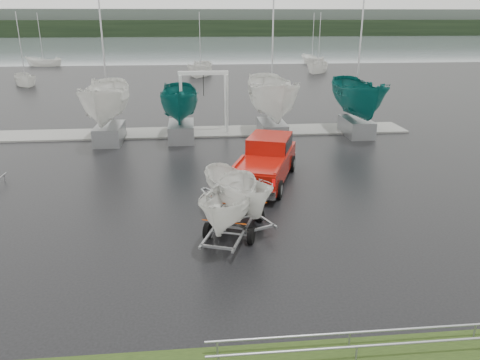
% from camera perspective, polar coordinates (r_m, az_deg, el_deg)
% --- Properties ---
extents(ground_plane, '(120.00, 120.00, 0.00)m').
position_cam_1_polar(ground_plane, '(19.82, -6.53, -3.13)').
color(ground_plane, black).
rests_on(ground_plane, ground).
extents(lake, '(300.00, 300.00, 0.00)m').
position_cam_1_polar(lake, '(118.56, -6.13, 15.65)').
color(lake, slate).
rests_on(lake, ground).
extents(dock, '(30.00, 3.00, 0.12)m').
position_cam_1_polar(dock, '(32.20, -6.35, 5.82)').
color(dock, gray).
rests_on(dock, ground).
extents(treeline, '(300.00, 8.00, 6.00)m').
position_cam_1_polar(treeline, '(188.37, -6.13, 17.92)').
color(treeline, black).
rests_on(treeline, ground).
extents(far_hill, '(300.00, 6.00, 10.00)m').
position_cam_1_polar(far_hill, '(196.33, -6.15, 18.56)').
color(far_hill, '#4C5651').
rests_on(far_hill, ground).
extents(pickup_truck, '(4.03, 6.45, 2.03)m').
position_cam_1_polar(pickup_truck, '(22.48, 3.26, 2.59)').
color(pickup_truck, '#910F07').
rests_on(pickup_truck, ground).
extents(trailer_hitched, '(2.34, 3.79, 4.70)m').
position_cam_1_polar(trailer_hitched, '(15.93, -1.22, 1.13)').
color(trailer_hitched, gray).
rests_on(trailer_hitched, ground).
extents(trailer_parked, '(2.55, 3.77, 4.63)m').
position_cam_1_polar(trailer_parked, '(17.14, -0.25, 2.32)').
color(trailer_parked, gray).
rests_on(trailer_parked, ground).
extents(boat_hoist, '(3.30, 2.18, 4.12)m').
position_cam_1_polar(boat_hoist, '(31.70, -4.45, 10.49)').
color(boat_hoist, silver).
rests_on(boat_hoist, ground).
extents(keelboat_0, '(2.72, 3.20, 10.90)m').
position_cam_1_polar(keelboat_0, '(29.97, -16.27, 12.50)').
color(keelboat_0, gray).
rests_on(keelboat_0, ground).
extents(keelboat_1, '(2.37, 3.20, 7.39)m').
position_cam_1_polar(keelboat_1, '(29.77, -7.42, 11.91)').
color(keelboat_1, gray).
rests_on(keelboat_1, ground).
extents(keelboat_2, '(2.92, 3.20, 11.10)m').
position_cam_1_polar(keelboat_2, '(29.88, 4.11, 13.77)').
color(keelboat_2, gray).
rests_on(keelboat_2, ground).
extents(keelboat_3, '(2.65, 3.20, 10.82)m').
position_cam_1_polar(keelboat_3, '(31.68, 14.52, 12.77)').
color(keelboat_3, gray).
rests_on(keelboat_3, ground).
extents(mast_rack_2, '(7.00, 0.56, 0.06)m').
position_cam_1_polar(mast_rack_2, '(11.93, 13.66, -18.38)').
color(mast_rack_2, gray).
rests_on(mast_rack_2, ground).
extents(moored_boat_0, '(2.88, 2.90, 10.84)m').
position_cam_1_polar(moored_boat_0, '(60.02, -24.59, 10.47)').
color(moored_boat_0, silver).
rests_on(moored_boat_0, ground).
extents(moored_boat_1, '(3.40, 3.46, 11.81)m').
position_cam_1_polar(moored_boat_1, '(64.13, -4.79, 12.58)').
color(moored_boat_1, silver).
rests_on(moored_boat_1, ground).
extents(moored_boat_2, '(3.31, 3.34, 11.23)m').
position_cam_1_polar(moored_boat_2, '(68.26, 9.46, 12.81)').
color(moored_boat_2, silver).
rests_on(moored_boat_2, ground).
extents(moored_boat_3, '(2.80, 2.84, 11.05)m').
position_cam_1_polar(moored_boat_3, '(80.40, 8.74, 13.81)').
color(moored_boat_3, silver).
rests_on(moored_boat_3, ground).
extents(moored_boat_4, '(2.78, 2.74, 11.01)m').
position_cam_1_polar(moored_boat_4, '(81.97, -22.77, 12.67)').
color(moored_boat_4, silver).
rests_on(moored_boat_4, ground).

